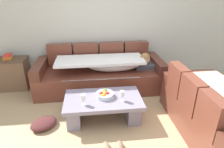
{
  "coord_description": "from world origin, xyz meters",
  "views": [
    {
      "loc": [
        -0.38,
        -2.03,
        1.96
      ],
      "look_at": [
        -0.01,
        1.08,
        0.55
      ],
      "focal_mm": 31.14,
      "sensor_mm": 36.0,
      "label": 1
    }
  ],
  "objects_px": {
    "wine_glass_near_right": "(122,94)",
    "couch_along_wall": "(102,73)",
    "side_cabinet": "(11,74)",
    "fruit_bowl": "(105,95)",
    "wine_glass_near_left": "(83,98)",
    "couch_near_window": "(212,112)",
    "coffee_table": "(103,106)",
    "crumpled_garment": "(44,123)",
    "book_stack_on_cabinet": "(8,57)"
  },
  "relations": [
    {
      "from": "side_cabinet",
      "to": "couch_near_window",
      "type": "bearing_deg",
      "value": -27.88
    },
    {
      "from": "crumpled_garment",
      "to": "couch_along_wall",
      "type": "bearing_deg",
      "value": 49.82
    },
    {
      "from": "side_cabinet",
      "to": "crumpled_garment",
      "type": "height_order",
      "value": "side_cabinet"
    },
    {
      "from": "fruit_bowl",
      "to": "couch_near_window",
      "type": "bearing_deg",
      "value": -19.23
    },
    {
      "from": "couch_near_window",
      "to": "fruit_bowl",
      "type": "distance_m",
      "value": 1.58
    },
    {
      "from": "couch_along_wall",
      "to": "wine_glass_near_left",
      "type": "relative_size",
      "value": 15.25
    },
    {
      "from": "couch_near_window",
      "to": "coffee_table",
      "type": "relative_size",
      "value": 1.44
    },
    {
      "from": "couch_along_wall",
      "to": "couch_near_window",
      "type": "height_order",
      "value": "same"
    },
    {
      "from": "wine_glass_near_right",
      "to": "book_stack_on_cabinet",
      "type": "height_order",
      "value": "book_stack_on_cabinet"
    },
    {
      "from": "book_stack_on_cabinet",
      "to": "wine_glass_near_right",
      "type": "bearing_deg",
      "value": -33.69
    },
    {
      "from": "wine_glass_near_right",
      "to": "couch_along_wall",
      "type": "bearing_deg",
      "value": 100.59
    },
    {
      "from": "fruit_bowl",
      "to": "book_stack_on_cabinet",
      "type": "height_order",
      "value": "book_stack_on_cabinet"
    },
    {
      "from": "couch_near_window",
      "to": "coffee_table",
      "type": "bearing_deg",
      "value": 72.13
    },
    {
      "from": "wine_glass_near_left",
      "to": "crumpled_garment",
      "type": "relative_size",
      "value": 0.42
    },
    {
      "from": "couch_near_window",
      "to": "book_stack_on_cabinet",
      "type": "relative_size",
      "value": 7.78
    },
    {
      "from": "wine_glass_near_right",
      "to": "side_cabinet",
      "type": "distance_m",
      "value": 2.53
    },
    {
      "from": "fruit_bowl",
      "to": "wine_glass_near_left",
      "type": "xyz_separation_m",
      "value": [
        -0.33,
        -0.18,
        0.07
      ]
    },
    {
      "from": "coffee_table",
      "to": "fruit_bowl",
      "type": "distance_m",
      "value": 0.19
    },
    {
      "from": "side_cabinet",
      "to": "wine_glass_near_right",
      "type": "bearing_deg",
      "value": -33.47
    },
    {
      "from": "wine_glass_near_right",
      "to": "side_cabinet",
      "type": "relative_size",
      "value": 0.23
    },
    {
      "from": "couch_along_wall",
      "to": "side_cabinet",
      "type": "distance_m",
      "value": 1.9
    },
    {
      "from": "coffee_table",
      "to": "wine_glass_near_right",
      "type": "height_order",
      "value": "wine_glass_near_right"
    },
    {
      "from": "wine_glass_near_left",
      "to": "side_cabinet",
      "type": "xyz_separation_m",
      "value": [
        -1.53,
        1.43,
        -0.17
      ]
    },
    {
      "from": "fruit_bowl",
      "to": "wine_glass_near_left",
      "type": "distance_m",
      "value": 0.38
    },
    {
      "from": "book_stack_on_cabinet",
      "to": "crumpled_garment",
      "type": "relative_size",
      "value": 0.55
    },
    {
      "from": "wine_glass_near_left",
      "to": "side_cabinet",
      "type": "relative_size",
      "value": 0.23
    },
    {
      "from": "couch_along_wall",
      "to": "wine_glass_near_left",
      "type": "height_order",
      "value": "couch_along_wall"
    },
    {
      "from": "couch_along_wall",
      "to": "fruit_bowl",
      "type": "height_order",
      "value": "couch_along_wall"
    },
    {
      "from": "book_stack_on_cabinet",
      "to": "couch_near_window",
      "type": "bearing_deg",
      "value": -28.0
    },
    {
      "from": "couch_along_wall",
      "to": "fruit_bowl",
      "type": "xyz_separation_m",
      "value": [
        -0.03,
        -1.03,
        0.1
      ]
    },
    {
      "from": "wine_glass_near_left",
      "to": "couch_along_wall",
      "type": "bearing_deg",
      "value": 73.33
    },
    {
      "from": "couch_along_wall",
      "to": "coffee_table",
      "type": "bearing_deg",
      "value": -93.3
    },
    {
      "from": "fruit_bowl",
      "to": "wine_glass_near_left",
      "type": "bearing_deg",
      "value": -150.85
    },
    {
      "from": "couch_near_window",
      "to": "crumpled_garment",
      "type": "bearing_deg",
      "value": 81.11
    },
    {
      "from": "wine_glass_near_right",
      "to": "book_stack_on_cabinet",
      "type": "bearing_deg",
      "value": 146.31
    },
    {
      "from": "couch_near_window",
      "to": "book_stack_on_cabinet",
      "type": "xyz_separation_m",
      "value": [
        -3.33,
        1.77,
        0.35
      ]
    },
    {
      "from": "couch_along_wall",
      "to": "coffee_table",
      "type": "xyz_separation_m",
      "value": [
        -0.06,
        -1.06,
        -0.09
      ]
    },
    {
      "from": "coffee_table",
      "to": "crumpled_garment",
      "type": "bearing_deg",
      "value": -173.33
    },
    {
      "from": "couch_along_wall",
      "to": "couch_near_window",
      "type": "bearing_deg",
      "value": -46.66
    },
    {
      "from": "couch_near_window",
      "to": "fruit_bowl",
      "type": "xyz_separation_m",
      "value": [
        -1.49,
        0.52,
        0.09
      ]
    },
    {
      "from": "couch_near_window",
      "to": "coffee_table",
      "type": "height_order",
      "value": "couch_near_window"
    },
    {
      "from": "coffee_table",
      "to": "crumpled_garment",
      "type": "xyz_separation_m",
      "value": [
        -0.92,
        -0.11,
        -0.18
      ]
    },
    {
      "from": "book_stack_on_cabinet",
      "to": "wine_glass_near_left",
      "type": "bearing_deg",
      "value": -43.58
    },
    {
      "from": "wine_glass_near_left",
      "to": "side_cabinet",
      "type": "distance_m",
      "value": 2.1
    },
    {
      "from": "coffee_table",
      "to": "wine_glass_near_right",
      "type": "xyz_separation_m",
      "value": [
        0.28,
        -0.11,
        0.26
      ]
    },
    {
      "from": "couch_near_window",
      "to": "couch_along_wall",
      "type": "bearing_deg",
      "value": 43.34
    },
    {
      "from": "coffee_table",
      "to": "wine_glass_near_left",
      "type": "bearing_deg",
      "value": -153.06
    },
    {
      "from": "couch_near_window",
      "to": "fruit_bowl",
      "type": "relative_size",
      "value": 6.16
    },
    {
      "from": "wine_glass_near_right",
      "to": "book_stack_on_cabinet",
      "type": "relative_size",
      "value": 0.75
    },
    {
      "from": "side_cabinet",
      "to": "book_stack_on_cabinet",
      "type": "xyz_separation_m",
      "value": [
        0.02,
        -0.0,
        0.37
      ]
    }
  ]
}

